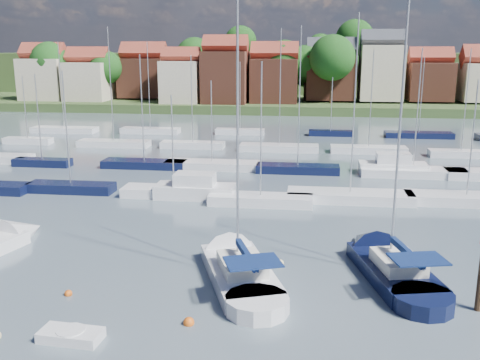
# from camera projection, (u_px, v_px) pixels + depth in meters

# --- Properties ---
(ground) EXTENTS (260.00, 260.00, 0.00)m
(ground) POSITION_uv_depth(u_px,v_px,m) (271.00, 156.00, 66.02)
(ground) COLOR #4D5E68
(ground) RESTS_ON ground
(sailboat_centre) EXTENTS (7.27, 12.71, 16.73)m
(sailboat_centre) POSITION_uv_depth(u_px,v_px,m) (234.00, 264.00, 31.81)
(sailboat_centre) COLOR silver
(sailboat_centre) RESTS_ON ground
(sailboat_navy) EXTENTS (5.89, 12.48, 16.69)m
(sailboat_navy) POSITION_uv_depth(u_px,v_px,m) (384.00, 262.00, 32.12)
(sailboat_navy) COLOR black
(sailboat_navy) RESTS_ON ground
(tender) EXTENTS (2.90, 1.50, 0.61)m
(tender) POSITION_uv_depth(u_px,v_px,m) (71.00, 335.00, 24.07)
(tender) COLOR silver
(tender) RESTS_ON ground
(timber_piling) EXTENTS (0.40, 0.40, 6.15)m
(timber_piling) POSITION_uv_depth(u_px,v_px,m) (480.00, 294.00, 26.67)
(timber_piling) COLOR #4C331E
(timber_piling) RESTS_ON ground
(buoy_c) EXTENTS (0.42, 0.42, 0.42)m
(buoy_c) POSITION_uv_depth(u_px,v_px,m) (69.00, 295.00, 28.53)
(buoy_c) COLOR #D85914
(buoy_c) RESTS_ON ground
(buoy_d) EXTENTS (0.53, 0.53, 0.53)m
(buoy_d) POSITION_uv_depth(u_px,v_px,m) (189.00, 324.00, 25.51)
(buoy_d) COLOR #D85914
(buoy_d) RESTS_ON ground
(buoy_e) EXTENTS (0.47, 0.47, 0.47)m
(buoy_e) POSITION_uv_depth(u_px,v_px,m) (280.00, 265.00, 32.60)
(buoy_e) COLOR beige
(buoy_e) RESTS_ON ground
(marina_field) EXTENTS (79.62, 41.41, 15.93)m
(marina_field) POSITION_uv_depth(u_px,v_px,m) (285.00, 161.00, 61.00)
(marina_field) COLOR silver
(marina_field) RESTS_ON ground
(far_shore_town) EXTENTS (212.46, 90.00, 22.27)m
(far_shore_town) POSITION_uv_depth(u_px,v_px,m) (302.00, 79.00, 153.98)
(far_shore_town) COLOR #39542A
(far_shore_town) RESTS_ON ground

